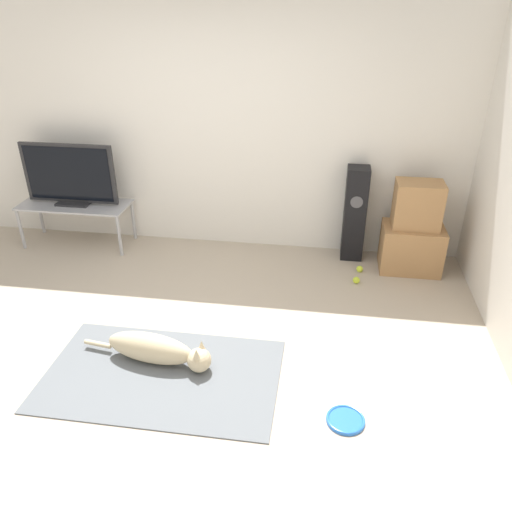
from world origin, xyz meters
TOP-DOWN VIEW (x-y plane):
  - ground_plane at (0.00, 0.00)m, footprint 12.00×12.00m
  - wall_back at (0.00, 2.10)m, footprint 8.00×0.06m
  - area_rug at (0.05, -0.17)m, footprint 1.72×1.03m
  - dog at (-0.01, -0.04)m, footprint 1.05×0.30m
  - frisbee at (1.39, -0.42)m, footprint 0.26×0.26m
  - cardboard_box_lower at (2.03, 1.74)m, footprint 0.59×0.40m
  - cardboard_box_upper at (2.03, 1.75)m, footprint 0.44×0.30m
  - floor_speaker at (1.46, 1.92)m, footprint 0.22×0.23m
  - tv_stand at (-1.52, 1.79)m, footprint 1.17×0.47m
  - tv at (-1.52, 1.79)m, footprint 1.00×0.20m
  - tennis_ball_by_boxes at (1.50, 1.37)m, footprint 0.07×0.07m
  - tennis_ball_near_speaker at (1.54, 1.59)m, footprint 0.07×0.07m

SIDE VIEW (x-z plane):
  - ground_plane at x=0.00m, z-range 0.00..0.00m
  - area_rug at x=0.05m, z-range 0.00..0.01m
  - frisbee at x=1.39m, z-range 0.00..0.03m
  - tennis_ball_by_boxes at x=1.50m, z-range 0.00..0.07m
  - tennis_ball_near_speaker at x=1.54m, z-range 0.00..0.07m
  - dog at x=-0.01m, z-range 0.01..0.24m
  - cardboard_box_lower at x=2.03m, z-range 0.00..0.46m
  - tv_stand at x=-1.52m, z-range 0.18..0.66m
  - floor_speaker at x=1.46m, z-range 0.00..0.98m
  - cardboard_box_upper at x=2.03m, z-range 0.46..0.92m
  - tv at x=-1.52m, z-range 0.47..1.12m
  - wall_back at x=0.00m, z-range 0.00..2.55m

